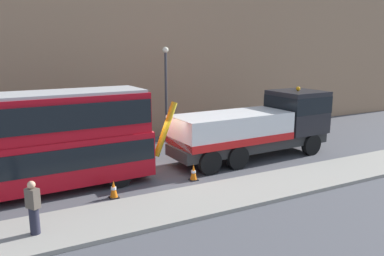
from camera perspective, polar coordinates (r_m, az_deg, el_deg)
name	(u,v)px	position (r m, az deg, el deg)	size (l,w,h in m)	color
ground_plane	(158,171)	(18.44, -5.06, -6.43)	(120.00, 120.00, 0.00)	#4C4C51
near_kerb	(201,200)	(14.86, 1.33, -10.70)	(60.00, 2.80, 0.15)	gray
building_facade	(108,9)	(24.56, -12.37, 16.97)	(60.00, 1.50, 16.00)	#9E7A5B
recovery_tow_truck	(259,125)	(20.56, 9.91, 0.43)	(10.19, 2.98, 3.67)	#2D2D2D
double_decker_bus	(11,142)	(16.30, -25.35, -1.86)	(11.12, 2.96, 4.06)	#B70C19
pedestrian_onlooker	(33,208)	(12.86, -22.55, -10.99)	(0.44, 0.48, 1.71)	#232333
traffic_cone_near_bus	(114,190)	(15.46, -11.60, -8.98)	(0.36, 0.36, 0.72)	orange
traffic_cone_midway	(193,173)	(17.07, 0.22, -6.70)	(0.36, 0.36, 0.72)	orange
street_lamp	(166,86)	(23.44, -3.90, 6.20)	(0.36, 0.36, 5.83)	#38383D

